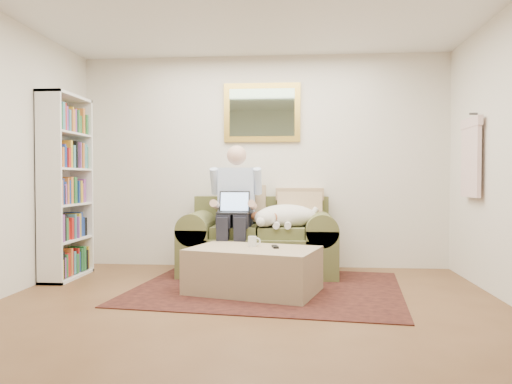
# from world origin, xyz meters

# --- Properties ---
(room_shell) EXTENTS (4.51, 5.00, 2.61)m
(room_shell) POSITION_xyz_m (0.00, 0.35, 1.30)
(room_shell) COLOR brown
(room_shell) RESTS_ON ground
(rug) EXTENTS (2.80, 2.35, 0.01)m
(rug) POSITION_xyz_m (0.13, 1.25, 0.01)
(rug) COLOR black
(rug) RESTS_ON room_shell
(sofa) EXTENTS (1.75, 0.89, 1.05)m
(sofa) POSITION_xyz_m (-0.01, 2.02, 0.30)
(sofa) COLOR brown
(sofa) RESTS_ON room_shell
(seated_man) EXTENTS (0.58, 0.82, 1.47)m
(seated_man) POSITION_xyz_m (-0.27, 1.86, 0.74)
(seated_man) COLOR #8CA5D8
(seated_man) RESTS_ON sofa
(laptop) EXTENTS (0.34, 0.27, 0.25)m
(laptop) POSITION_xyz_m (-0.27, 1.80, 0.77)
(laptop) COLOR black
(laptop) RESTS_ON seated_man
(sleeping_dog) EXTENTS (0.72, 0.45, 0.27)m
(sleeping_dog) POSITION_xyz_m (0.30, 1.94, 0.67)
(sleeping_dog) COLOR white
(sleeping_dog) RESTS_ON sofa
(ottoman) EXTENTS (1.34, 1.05, 0.43)m
(ottoman) POSITION_xyz_m (0.01, 1.06, 0.21)
(ottoman) COLOR tan
(ottoman) RESTS_ON room_shell
(coffee_mug) EXTENTS (0.08, 0.08, 0.10)m
(coffee_mug) POSITION_xyz_m (-0.01, 1.16, 0.48)
(coffee_mug) COLOR white
(coffee_mug) RESTS_ON ottoman
(tv_remote) EXTENTS (0.08, 0.16, 0.02)m
(tv_remote) POSITION_xyz_m (0.21, 1.09, 0.44)
(tv_remote) COLOR black
(tv_remote) RESTS_ON ottoman
(bookshelf) EXTENTS (0.28, 0.80, 2.00)m
(bookshelf) POSITION_xyz_m (-2.10, 1.60, 1.00)
(bookshelf) COLOR white
(bookshelf) RESTS_ON room_shell
(wall_mirror) EXTENTS (0.94, 0.04, 0.72)m
(wall_mirror) POSITION_xyz_m (-0.01, 2.47, 1.90)
(wall_mirror) COLOR gold
(wall_mirror) RESTS_ON room_shell
(hanging_shirt) EXTENTS (0.06, 0.52, 0.90)m
(hanging_shirt) POSITION_xyz_m (2.19, 1.60, 1.35)
(hanging_shirt) COLOR beige
(hanging_shirt) RESTS_ON room_shell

